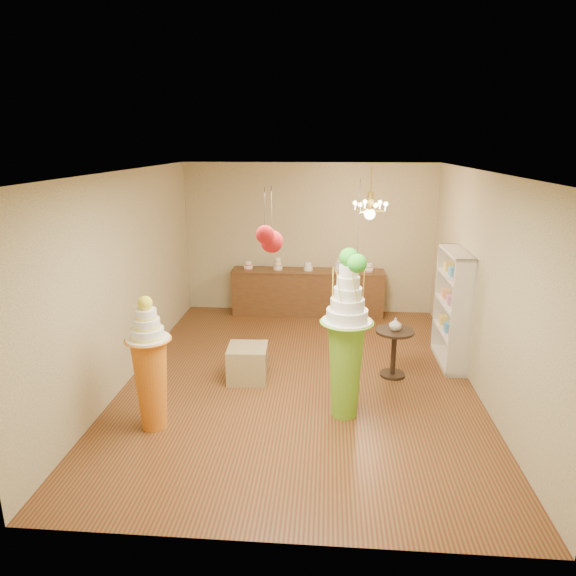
# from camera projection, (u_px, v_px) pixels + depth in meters

# --- Properties ---
(floor) EXTENTS (6.50, 6.50, 0.00)m
(floor) POSITION_uv_depth(u_px,v_px,m) (299.00, 379.00, 7.60)
(floor) COLOR #5B3418
(floor) RESTS_ON ground
(ceiling) EXTENTS (6.50, 6.50, 0.00)m
(ceiling) POSITION_uv_depth(u_px,v_px,m) (301.00, 172.00, 6.78)
(ceiling) COLOR silver
(ceiling) RESTS_ON ground
(wall_back) EXTENTS (5.00, 0.04, 3.00)m
(wall_back) POSITION_uv_depth(u_px,v_px,m) (309.00, 239.00, 10.30)
(wall_back) COLOR tan
(wall_back) RESTS_ON ground
(wall_front) EXTENTS (5.00, 0.04, 3.00)m
(wall_front) POSITION_uv_depth(u_px,v_px,m) (277.00, 388.00, 4.07)
(wall_front) COLOR tan
(wall_front) RESTS_ON ground
(wall_left) EXTENTS (0.04, 6.50, 3.00)m
(wall_left) POSITION_uv_depth(u_px,v_px,m) (127.00, 278.00, 7.38)
(wall_left) COLOR tan
(wall_left) RESTS_ON ground
(wall_right) EXTENTS (0.04, 6.50, 3.00)m
(wall_right) POSITION_uv_depth(u_px,v_px,m) (482.00, 285.00, 7.00)
(wall_right) COLOR tan
(wall_right) RESTS_ON ground
(pedestal_green) EXTENTS (0.71, 0.71, 2.19)m
(pedestal_green) POSITION_uv_depth(u_px,v_px,m) (346.00, 349.00, 6.36)
(pedestal_green) COLOR #6CAF26
(pedestal_green) RESTS_ON floor
(pedestal_orange) EXTENTS (0.64, 0.64, 1.68)m
(pedestal_orange) POSITION_uv_depth(u_px,v_px,m) (151.00, 374.00, 6.13)
(pedestal_orange) COLOR #CB6A17
(pedestal_orange) RESTS_ON floor
(burlap_riser) EXTENTS (0.59, 0.59, 0.52)m
(burlap_riser) POSITION_uv_depth(u_px,v_px,m) (248.00, 363.00, 7.51)
(burlap_riser) COLOR #8F7B4E
(burlap_riser) RESTS_ON floor
(sideboard) EXTENTS (3.04, 0.54, 1.16)m
(sideboard) POSITION_uv_depth(u_px,v_px,m) (308.00, 292.00, 10.32)
(sideboard) COLOR #523219
(sideboard) RESTS_ON floor
(shelving_unit) EXTENTS (0.33, 1.20, 1.80)m
(shelving_unit) POSITION_uv_depth(u_px,v_px,m) (453.00, 308.00, 7.95)
(shelving_unit) COLOR beige
(shelving_unit) RESTS_ON floor
(round_table) EXTENTS (0.65, 0.65, 0.73)m
(round_table) POSITION_uv_depth(u_px,v_px,m) (394.00, 346.00, 7.58)
(round_table) COLOR black
(round_table) RESTS_ON floor
(vase) EXTENTS (0.20, 0.20, 0.19)m
(vase) POSITION_uv_depth(u_px,v_px,m) (395.00, 324.00, 7.48)
(vase) COLOR beige
(vase) RESTS_ON round_table
(pom_red_left) EXTENTS (0.21, 0.21, 0.62)m
(pom_red_left) POSITION_uv_depth(u_px,v_px,m) (272.00, 242.00, 4.76)
(pom_red_left) COLOR #433930
(pom_red_left) RESTS_ON ceiling
(pom_green_mid) EXTENTS (0.22, 0.22, 1.03)m
(pom_green_mid) POSITION_uv_depth(u_px,v_px,m) (357.00, 263.00, 5.70)
(pom_green_mid) COLOR #433930
(pom_green_mid) RESTS_ON ceiling
(pom_red_right) EXTENTS (0.17, 0.17, 0.51)m
(pom_red_right) POSITION_uv_depth(u_px,v_px,m) (265.00, 234.00, 4.59)
(pom_red_right) COLOR #433930
(pom_red_right) RESTS_ON ceiling
(chandelier) EXTENTS (0.70, 0.70, 0.85)m
(chandelier) POSITION_uv_depth(u_px,v_px,m) (370.00, 211.00, 8.32)
(chandelier) COLOR gold
(chandelier) RESTS_ON ceiling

